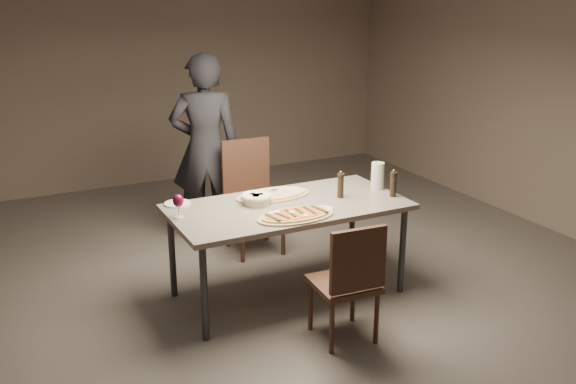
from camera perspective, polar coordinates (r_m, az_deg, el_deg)
name	(u,v)px	position (r m, az deg, el deg)	size (l,w,h in m)	color
room	(288,120)	(4.71, 0.00, 6.38)	(7.00, 7.00, 7.00)	#59524C
dining_table	(288,212)	(4.90, 0.00, -1.75)	(1.80, 0.90, 0.75)	slate
zucchini_pizza	(296,215)	(4.61, 0.69, -2.08)	(0.59, 0.33, 0.05)	tan
ham_pizza	(273,195)	(5.06, -1.33, -0.23)	(0.61, 0.34, 0.04)	tan
bread_basket	(256,198)	(4.88, -2.83, -0.53)	(0.23, 0.23, 0.08)	beige
oil_dish	(324,209)	(4.76, 3.18, -1.52)	(0.14, 0.14, 0.02)	white
pepper_mill_left	(393,184)	(5.10, 9.35, 0.73)	(0.06, 0.06, 0.22)	black
pepper_mill_right	(341,185)	(5.03, 4.70, 0.63)	(0.06, 0.06, 0.22)	black
carafe	(378,176)	(5.27, 7.97, 1.43)	(0.11, 0.11, 0.22)	silver
wine_glass	(178,201)	(4.63, -9.73, -0.83)	(0.08, 0.08, 0.18)	silver
side_plate	(177,204)	(4.95, -9.80, -1.02)	(0.20, 0.20, 0.01)	white
chair_near	(350,277)	(4.32, 5.51, -7.55)	(0.44, 0.44, 0.87)	#3F251A
chair_far	(251,189)	(5.86, -3.34, 0.24)	(0.50, 0.50, 1.01)	#3F251A
diner	(205,149)	(6.02, -7.36, 3.82)	(0.65, 0.43, 1.78)	black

